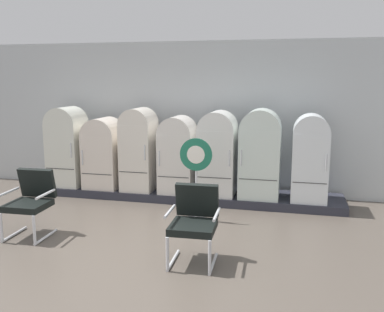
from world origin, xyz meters
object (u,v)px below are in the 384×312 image
Objects in this scene: armchair_right at (194,219)px; refrigerator_1 at (104,151)px; refrigerator_4 at (218,151)px; refrigerator_3 at (178,152)px; armchair_left at (31,199)px; refrigerator_0 at (67,144)px; sign_stand at (196,178)px; refrigerator_6 at (310,155)px; refrigerator_2 at (139,147)px; refrigerator_5 at (260,151)px.

refrigerator_1 is at bearing 132.92° from armchair_right.
refrigerator_4 is at bearing 0.01° from refrigerator_1.
refrigerator_3 reaches higher than armchair_left.
refrigerator_0 is 1.16× the size of sign_stand.
refrigerator_2 is at bearing -179.70° from refrigerator_6.
armchair_left is at bearing -151.16° from sign_stand.
refrigerator_0 reaches higher than refrigerator_1.
refrigerator_6 reaches higher than armchair_right.
refrigerator_2 is 0.77m from refrigerator_3.
refrigerator_2 is at bearing 0.16° from refrigerator_0.
armchair_right is (3.20, -2.60, -0.43)m from refrigerator_0.
refrigerator_5 is 3.89m from armchair_left.
sign_stand is (-0.16, -1.09, -0.27)m from refrigerator_4.
refrigerator_6 is (3.89, 0.00, 0.09)m from refrigerator_1.
refrigerator_3 is at bearing 119.12° from sign_stand.
refrigerator_3 reaches higher than refrigerator_1.
refrigerator_2 is 2.46m from armchair_left.
refrigerator_1 is 1.42× the size of armchair_left.
armchair_left is 1.00× the size of armchair_right.
refrigerator_6 is (2.39, 0.02, 0.05)m from refrigerator_3.
refrigerator_0 is 0.78m from refrigerator_1.
refrigerator_1 reaches higher than sign_stand.
refrigerator_0 reaches higher than armchair_left.
refrigerator_4 is 3.31m from armchair_left.
refrigerator_2 reaches higher than refrigerator_6.
refrigerator_4 is 1.59× the size of armchair_right.
refrigerator_1 is 0.87× the size of refrigerator_2.
refrigerator_1 is at bearing 1.35° from refrigerator_0.
refrigerator_2 is (0.74, -0.01, 0.12)m from refrigerator_1.
refrigerator_1 is 2.38m from sign_stand.
refrigerator_2 is 3.15m from refrigerator_6.
armchair_right is (-1.46, -2.62, -0.40)m from refrigerator_6.
refrigerator_2 reaches higher than refrigerator_4.
refrigerator_4 is at bearing 0.54° from refrigerator_2.
refrigerator_2 reaches higher than refrigerator_3.
refrigerator_2 is 2.29m from refrigerator_5.
refrigerator_0 is 1.14× the size of refrigerator_1.
refrigerator_4 is at bearing 44.36° from armchair_left.
refrigerator_5 is at bearing 49.22° from sign_stand.
refrigerator_2 is 1.52m from refrigerator_4.
refrigerator_1 reaches higher than armchair_left.
refrigerator_5 is 0.86m from refrigerator_6.
refrigerator_3 is at bearing 0.10° from refrigerator_0.
refrigerator_2 is at bearing -1.07° from refrigerator_1.
refrigerator_2 is 1.17× the size of sign_stand.
refrigerator_4 is at bearing 1.11° from refrigerator_3.
armchair_right is (1.69, -2.60, -0.44)m from refrigerator_2.
armchair_left is at bearing -73.32° from refrigerator_0.
armchair_right is at bearing -77.93° from sign_stand.
armchair_left is 2.50m from sign_stand.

